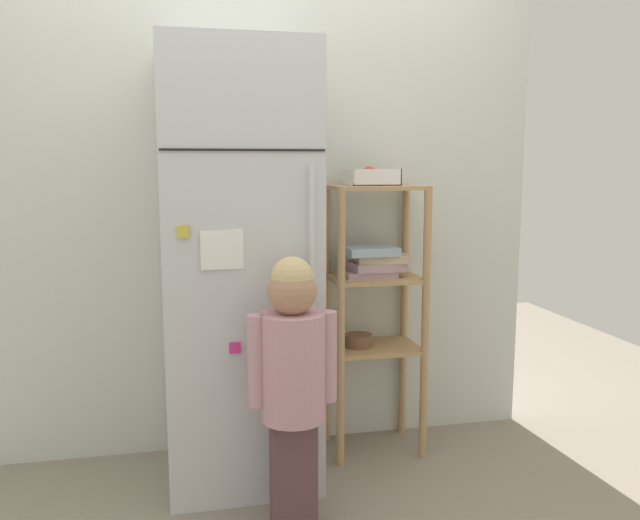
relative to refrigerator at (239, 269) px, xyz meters
The scene contains 6 objects.
ground_plane 0.92m from the refrigerator, 11.14° to the right, with size 6.00×6.00×0.00m, color gray.
kitchen_wall_back 0.42m from the refrigerator, 72.59° to the left, with size 2.73×0.03×2.33m, color silver.
refrigerator is the anchor object (origin of this frame).
child_standing 0.56m from the refrigerator, 71.60° to the right, with size 0.33×0.24×1.03m.
pantry_shelf_unit 0.66m from the refrigerator, 11.71° to the left, with size 0.43×0.32×1.26m.
fruit_bin 0.74m from the refrigerator, 13.89° to the left, with size 0.23×0.18×0.09m.
Camera 1 is at (-0.33, -2.68, 1.35)m, focal length 36.18 mm.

